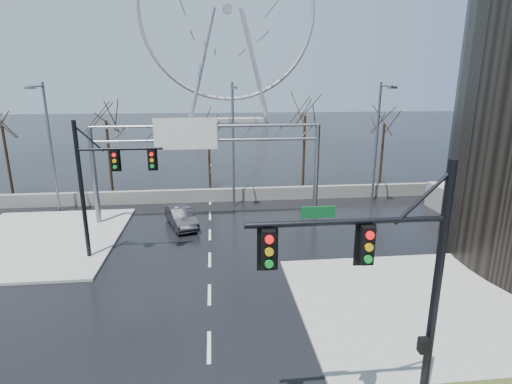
{
  "coord_description": "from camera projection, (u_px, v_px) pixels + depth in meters",
  "views": [
    {
      "loc": [
        0.37,
        -13.48,
        9.87
      ],
      "look_at": [
        2.71,
        7.99,
        4.0
      ],
      "focal_mm": 28.0,
      "sensor_mm": 36.0,
      "label": 1
    }
  ],
  "objects": [
    {
      "name": "ground",
      "position": [
        209.0,
        347.0,
        15.48
      ],
      "size": [
        260.0,
        260.0,
        0.0
      ],
      "primitive_type": "plane",
      "color": "black",
      "rests_on": "ground"
    },
    {
      "name": "sidewalk_right_ext",
      "position": [
        427.0,
        303.0,
        18.43
      ],
      "size": [
        12.0,
        10.0,
        0.15
      ],
      "primitive_type": "cube",
      "color": "gray",
      "rests_on": "ground"
    },
    {
      "name": "sidewalk_far",
      "position": [
        39.0,
        240.0,
        25.82
      ],
      "size": [
        10.0,
        12.0,
        0.15
      ],
      "primitive_type": "cube",
      "color": "gray",
      "rests_on": "ground"
    },
    {
      "name": "barrier_wall",
      "position": [
        210.0,
        195.0,
        34.52
      ],
      "size": [
        52.0,
        0.5,
        1.1
      ],
      "primitive_type": "cube",
      "color": "slate",
      "rests_on": "ground"
    },
    {
      "name": "signal_mast_near",
      "position": [
        392.0,
        274.0,
        10.87
      ],
      "size": [
        5.52,
        0.41,
        8.0
      ],
      "color": "black",
      "rests_on": "ground"
    },
    {
      "name": "signal_mast_far",
      "position": [
        101.0,
        177.0,
        22.19
      ],
      "size": [
        4.72,
        0.41,
        8.0
      ],
      "color": "black",
      "rests_on": "ground"
    },
    {
      "name": "sign_gantry",
      "position": [
        202.0,
        152.0,
        28.43
      ],
      "size": [
        16.36,
        0.4,
        7.6
      ],
      "color": "slate",
      "rests_on": "ground"
    },
    {
      "name": "streetlight_left",
      "position": [
        48.0,
        138.0,
        30.1
      ],
      "size": [
        0.5,
        2.55,
        10.0
      ],
      "color": "slate",
      "rests_on": "ground"
    },
    {
      "name": "streetlight_mid",
      "position": [
        233.0,
        136.0,
        31.57
      ],
      "size": [
        0.5,
        2.55,
        10.0
      ],
      "color": "slate",
      "rests_on": "ground"
    },
    {
      "name": "streetlight_right",
      "position": [
        379.0,
        134.0,
        32.82
      ],
      "size": [
        0.5,
        2.55,
        10.0
      ],
      "color": "slate",
      "rests_on": "ground"
    },
    {
      "name": "tree_far_left",
      "position": [
        3.0,
        134.0,
        35.16
      ],
      "size": [
        3.5,
        3.5,
        7.0
      ],
      "color": "black",
      "rests_on": "ground"
    },
    {
      "name": "tree_left",
      "position": [
        107.0,
        129.0,
        35.51
      ],
      "size": [
        3.75,
        3.75,
        7.5
      ],
      "color": "black",
      "rests_on": "ground"
    },
    {
      "name": "tree_center",
      "position": [
        209.0,
        135.0,
        37.63
      ],
      "size": [
        3.25,
        3.25,
        6.5
      ],
      "color": "black",
      "rests_on": "ground"
    },
    {
      "name": "tree_right",
      "position": [
        305.0,
        124.0,
        37.33
      ],
      "size": [
        3.9,
        3.9,
        7.8
      ],
      "color": "black",
      "rests_on": "ground"
    },
    {
      "name": "tree_far_right",
      "position": [
        384.0,
        131.0,
        38.86
      ],
      "size": [
        3.4,
        3.4,
        6.8
      ],
      "color": "black",
      "rests_on": "ground"
    },
    {
      "name": "ferris_wheel",
      "position": [
        228.0,
        17.0,
        100.28
      ],
      "size": [
        45.0,
        6.0,
        50.91
      ],
      "color": "gray",
      "rests_on": "ground"
    },
    {
      "name": "car",
      "position": [
        181.0,
        217.0,
        28.4
      ],
      "size": [
        2.78,
        4.57,
        1.42
      ],
      "primitive_type": "imported",
      "rotation": [
        0.0,
        0.0,
        0.32
      ],
      "color": "black",
      "rests_on": "ground"
    }
  ]
}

